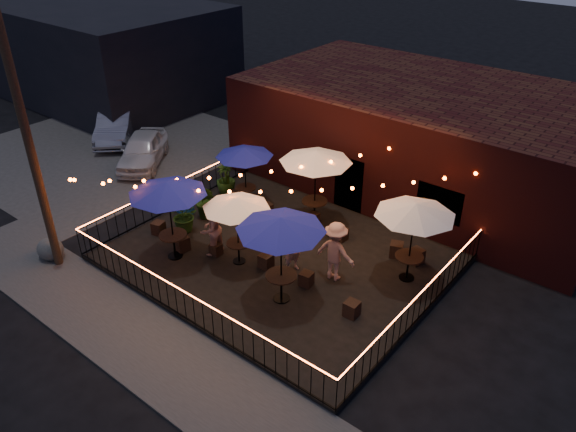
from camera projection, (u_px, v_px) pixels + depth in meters
name	position (u px, v px, depth m)	size (l,w,h in m)	color
ground	(237.00, 290.00, 16.95)	(110.00, 110.00, 0.00)	black
patio	(279.00, 258.00, 18.26)	(10.00, 8.00, 0.15)	black
sidewalk	(152.00, 349.00, 14.76)	(18.00, 2.50, 0.05)	#413F3C
parking_lot	(108.00, 148.00, 26.10)	(11.00, 12.00, 0.02)	#413F3C
brick_building	(427.00, 137.00, 22.10)	(14.00, 8.00, 4.00)	#330E0E
background_building	(111.00, 52.00, 31.43)	(12.00, 9.00, 5.00)	black
utility_pole	(31.00, 150.00, 16.08)	(0.26, 0.26, 8.00)	#372716
fence_front	(185.00, 306.00, 15.27)	(10.00, 0.04, 1.04)	black
fence_left	(174.00, 196.00, 20.65)	(0.04, 8.00, 1.04)	black
fence_right	(420.00, 306.00, 15.26)	(0.04, 8.00, 1.04)	black
festoon_lights	(247.00, 186.00, 17.36)	(10.02, 8.72, 1.32)	#FF4607
cafe_table_0	(167.00, 189.00, 16.97)	(2.88, 2.88, 2.70)	black
cafe_table_1	(244.00, 153.00, 20.12)	(2.12, 2.12, 2.32)	black
cafe_table_2	(236.00, 204.00, 16.90)	(2.47, 2.47, 2.31)	black
cafe_table_3	(316.00, 157.00, 18.82)	(3.00, 3.00, 2.76)	black
cafe_table_4	(281.00, 225.00, 15.07)	(2.94, 2.94, 2.76)	black
cafe_table_5	(415.00, 211.00, 16.00)	(2.53, 2.53, 2.62)	black
bistro_chair_0	(158.00, 228.00, 19.31)	(0.38, 0.38, 0.45)	black
bistro_chair_1	(182.00, 243.00, 18.42)	(0.42, 0.42, 0.50)	black
bistro_chair_2	(237.00, 195.00, 21.36)	(0.37, 0.37, 0.44)	black
bistro_chair_3	(267.00, 209.00, 20.48)	(0.35, 0.35, 0.41)	black
bistro_chair_4	(216.00, 249.00, 18.22)	(0.34, 0.34, 0.40)	black
bistro_chair_5	(266.00, 261.00, 17.60)	(0.39, 0.39, 0.46)	black
bistro_chair_6	(313.00, 219.00, 19.80)	(0.39, 0.39, 0.46)	black
bistro_chair_7	(341.00, 234.00, 18.97)	(0.37, 0.37, 0.44)	black
bistro_chair_8	(306.00, 279.00, 16.81)	(0.37, 0.37, 0.44)	black
bistro_chair_9	(352.00, 309.00, 15.61)	(0.39, 0.39, 0.46)	black
bistro_chair_10	(396.00, 250.00, 18.12)	(0.41, 0.41, 0.48)	black
bistro_chair_11	(416.00, 256.00, 17.81)	(0.41, 0.41, 0.48)	black
patron_a	(293.00, 247.00, 17.18)	(0.61, 0.40, 1.67)	#D2AC8C
patron_b	(210.00, 229.00, 17.93)	(0.90, 0.70, 1.85)	#D8A989
patron_c	(335.00, 251.00, 16.75)	(1.25, 0.72, 1.93)	tan
potted_shrub_a	(185.00, 216.00, 19.26)	(1.10, 0.95, 1.22)	#194012
potted_shrub_b	(205.00, 202.00, 19.99)	(0.73, 0.59, 1.33)	#0C340E
potted_shrub_c	(226.00, 178.00, 21.59)	(0.76, 0.76, 1.36)	#1B3A10
cooler	(185.00, 203.00, 20.44)	(0.67, 0.52, 0.82)	blue
boulder	(50.00, 249.00, 18.21)	(0.91, 0.78, 0.71)	#4B4B46
car_white	(143.00, 150.00, 24.28)	(1.59, 3.96, 1.35)	white
car_silver	(116.00, 125.00, 26.70)	(1.49, 4.27, 1.41)	#A3A2A9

